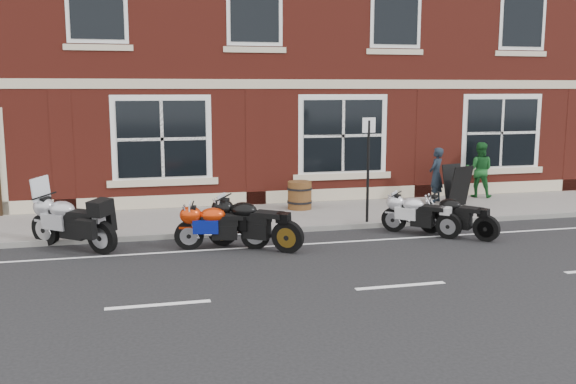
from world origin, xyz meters
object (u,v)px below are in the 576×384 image
(pedestrian_left, at_px, (436,175))
(parking_sign, at_px, (368,162))
(moto_sport_black, at_px, (253,222))
(barrel_planter, at_px, (300,195))
(moto_sport_red, at_px, (220,225))
(a_board_sign, at_px, (457,185))
(moto_sport_silver, at_px, (420,214))
(moto_touring_silver, at_px, (71,220))
(pedestrian_right, at_px, (479,170))
(moto_naked_black, at_px, (457,215))

(pedestrian_left, bearing_deg, parking_sign, -4.79)
(pedestrian_left, bearing_deg, moto_sport_black, -10.29)
(moto_sport_black, distance_m, barrel_planter, 3.95)
(moto_sport_red, bearing_deg, pedestrian_left, -50.95)
(pedestrian_left, height_order, a_board_sign, pedestrian_left)
(moto_sport_silver, height_order, parking_sign, parking_sign)
(moto_sport_black, bearing_deg, moto_sport_silver, -46.85)
(moto_touring_silver, bearing_deg, barrel_planter, -24.09)
(pedestrian_right, bearing_deg, moto_sport_silver, 77.47)
(a_board_sign, height_order, parking_sign, parking_sign)
(a_board_sign, bearing_deg, moto_sport_black, -171.40)
(moto_sport_red, bearing_deg, moto_sport_black, -90.81)
(moto_sport_red, distance_m, parking_sign, 4.07)
(moto_touring_silver, relative_size, barrel_planter, 2.43)
(pedestrian_left, bearing_deg, a_board_sign, 75.97)
(moto_sport_black, relative_size, pedestrian_right, 1.12)
(moto_sport_black, relative_size, moto_naked_black, 1.13)
(moto_sport_red, xyz_separation_m, pedestrian_left, (6.57, 3.42, 0.38))
(moto_naked_black, distance_m, a_board_sign, 3.38)
(parking_sign, bearing_deg, moto_sport_red, -173.23)
(moto_naked_black, bearing_deg, a_board_sign, 25.21)
(moto_sport_red, xyz_separation_m, barrel_planter, (2.58, 3.31, -0.02))
(moto_sport_silver, relative_size, pedestrian_right, 0.90)
(pedestrian_left, height_order, barrel_planter, pedestrian_left)
(moto_naked_black, relative_size, a_board_sign, 1.44)
(moto_touring_silver, bearing_deg, pedestrian_left, -33.28)
(moto_sport_black, xyz_separation_m, a_board_sign, (6.23, 2.95, 0.11))
(moto_sport_silver, distance_m, parking_sign, 1.75)
(moto_sport_black, xyz_separation_m, moto_sport_silver, (3.90, 0.36, -0.08))
(moto_sport_black, height_order, parking_sign, parking_sign)
(moto_naked_black, relative_size, barrel_planter, 2.18)
(parking_sign, bearing_deg, moto_sport_black, -167.26)
(moto_sport_red, distance_m, moto_sport_black, 0.67)
(moto_sport_silver, xyz_separation_m, moto_naked_black, (0.73, -0.38, 0.01))
(moto_touring_silver, xyz_separation_m, pedestrian_right, (11.15, 3.14, 0.33))
(moto_naked_black, xyz_separation_m, pedestrian_right, (2.89, 4.04, 0.44))
(moto_sport_black, distance_m, moto_sport_silver, 3.92)
(moto_touring_silver, bearing_deg, parking_sign, -44.12)
(moto_sport_red, height_order, a_board_sign, a_board_sign)
(pedestrian_left, relative_size, pedestrian_right, 0.95)
(moto_sport_red, distance_m, moto_naked_black, 5.29)
(moto_touring_silver, relative_size, moto_naked_black, 1.12)
(pedestrian_left, bearing_deg, pedestrian_right, 154.38)
(moto_sport_red, height_order, moto_sport_silver, moto_sport_red)
(pedestrian_right, distance_m, barrel_planter, 5.65)
(pedestrian_left, bearing_deg, moto_touring_silver, -25.64)
(pedestrian_left, bearing_deg, moto_sport_red, -13.86)
(moto_touring_silver, height_order, pedestrian_right, pedestrian_right)
(moto_sport_red, xyz_separation_m, moto_naked_black, (5.29, -0.16, -0.01))
(moto_sport_silver, distance_m, pedestrian_right, 5.17)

